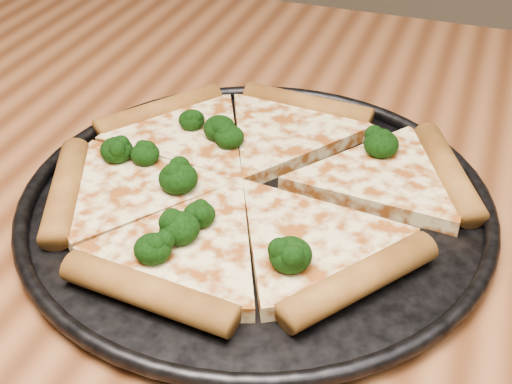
% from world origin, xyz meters
% --- Properties ---
extents(dining_table, '(1.20, 0.90, 0.75)m').
position_xyz_m(dining_table, '(0.00, 0.00, 0.66)').
color(dining_table, brown).
rests_on(dining_table, ground).
extents(pizza_pan, '(0.36, 0.36, 0.02)m').
position_xyz_m(pizza_pan, '(-0.06, 0.02, 0.76)').
color(pizza_pan, black).
rests_on(pizza_pan, dining_table).
extents(pizza, '(0.34, 0.30, 0.02)m').
position_xyz_m(pizza, '(-0.07, 0.03, 0.77)').
color(pizza, '#FFE59C').
rests_on(pizza, pizza_pan).
extents(broccoli_florets, '(0.22, 0.21, 0.02)m').
position_xyz_m(broccoli_florets, '(-0.09, 0.02, 0.78)').
color(broccoli_florets, black).
rests_on(broccoli_florets, pizza).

